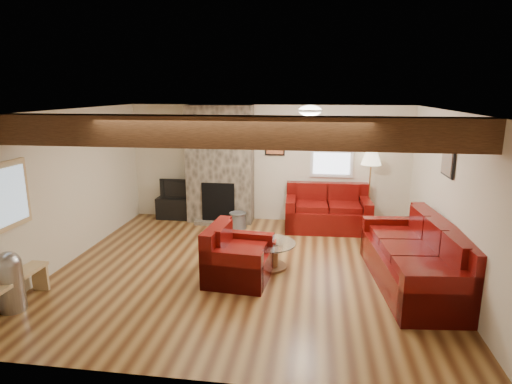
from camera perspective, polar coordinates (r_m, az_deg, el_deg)
room at (r=6.58m, az=-1.11°, el=-0.17°), size 8.00×8.00×8.00m
oak_beam at (r=5.18m, az=-3.38°, el=8.02°), size 6.00×0.36×0.38m
chimney_breast at (r=9.17m, az=-4.81°, el=3.48°), size 1.40×0.67×2.50m
back_window at (r=9.11m, az=10.10°, el=5.36°), size 0.90×0.08×1.10m
hatch_window at (r=6.39m, az=-30.78°, el=-0.66°), size 0.08×1.00×0.90m
ceiling_dome at (r=7.22m, az=7.21°, el=10.50°), size 0.40×0.40×0.18m
artwork_back at (r=9.13m, az=2.55°, el=6.52°), size 0.42×0.06×0.52m
artwork_right at (r=6.96m, az=24.17°, el=3.61°), size 0.06×0.55×0.42m
sofa_three at (r=6.66m, az=20.34°, el=-7.85°), size 1.27×2.54×0.95m
loveseat at (r=8.86m, az=9.53°, el=-2.11°), size 1.73×1.04×0.90m
armchair_red at (r=6.48m, az=-2.27°, el=-8.14°), size 0.98×1.10×0.83m
coffee_table at (r=6.95m, az=1.67°, el=-8.39°), size 0.87×0.87×0.46m
tv_cabinet at (r=9.68m, az=-10.26°, el=-2.12°), size 0.95×0.38×0.48m
television at (r=9.57m, az=-10.37°, el=0.51°), size 0.76×0.10×0.44m
floor_lamp at (r=9.04m, az=15.10°, el=3.88°), size 0.41×0.41×1.60m
pine_bench at (r=6.57m, az=-29.40°, el=-11.58°), size 0.26×1.12×0.42m
pedal_bin at (r=6.44m, az=-29.92°, el=-10.28°), size 0.39×0.39×0.80m
coal_bucket at (r=8.88m, az=-2.46°, el=-3.77°), size 0.37×0.37×0.34m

